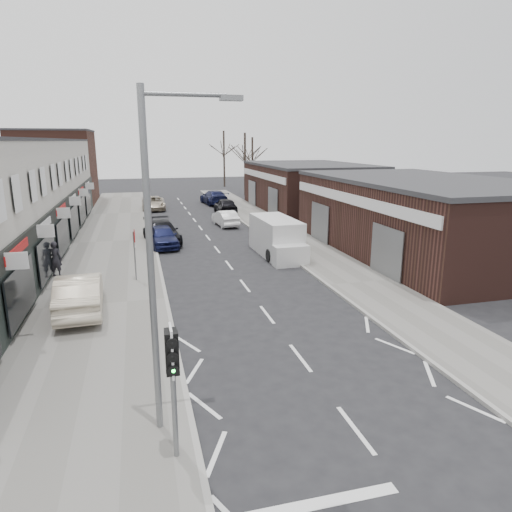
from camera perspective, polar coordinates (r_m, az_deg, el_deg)
ground at (r=13.90m, az=8.48°, el=-16.06°), size 160.00×160.00×0.00m
pavement_left at (r=33.75m, az=-17.44°, el=1.72°), size 5.50×64.00×0.12m
pavement_right at (r=35.35m, az=3.22°, el=2.89°), size 3.50×64.00×0.12m
brick_block_far at (r=56.72m, az=-23.69°, el=10.02°), size 8.00×10.00×8.00m
right_unit_near at (r=30.81m, az=20.05°, el=4.52°), size 10.00×18.00×4.50m
right_unit_far at (r=48.47m, az=6.57°, el=8.51°), size 10.00×16.00×4.50m
tree_far_a at (r=61.00m, az=-1.36°, el=7.62°), size 3.60×3.60×8.00m
tree_far_b at (r=67.39m, az=-0.45°, el=8.25°), size 3.60×3.60×7.50m
tree_far_c at (r=72.58m, az=-3.95°, el=8.64°), size 3.60×3.60×8.50m
traffic_light at (r=10.07m, az=-10.44°, el=-12.94°), size 0.28×0.60×3.10m
street_lamp at (r=10.46m, az=-12.18°, el=0.89°), size 2.23×0.22×8.00m
warning_sign at (r=23.48m, az=-14.94°, el=1.99°), size 0.12×0.80×2.70m
white_van at (r=28.54m, az=2.62°, el=2.28°), size 2.22×5.96×2.30m
sedan_on_pavement at (r=20.07m, az=-21.18°, el=-4.31°), size 1.99×5.01×1.62m
pedestrian at (r=25.76m, az=-23.79°, el=-0.33°), size 0.79×0.64×1.86m
parked_car_left_a at (r=31.38m, az=-11.59°, el=2.43°), size 2.12×4.44×1.46m
parked_car_left_b at (r=32.66m, az=-11.73°, el=2.95°), size 2.70×5.51×1.54m
parked_car_left_c at (r=48.90m, az=-12.67°, el=6.46°), size 2.34×4.97×1.37m
parked_car_right_a at (r=38.63m, az=-3.84°, el=4.75°), size 1.75×4.09×1.31m
parked_car_right_b at (r=45.42m, az=-3.84°, el=6.30°), size 1.82×4.47×1.52m
parked_car_right_c at (r=52.10m, az=-5.27°, el=7.32°), size 2.76×5.65×1.58m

